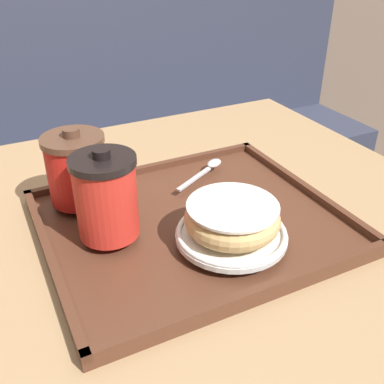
% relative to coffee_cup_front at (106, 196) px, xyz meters
% --- Properties ---
extents(booth_bench, '(1.78, 0.44, 1.00)m').
position_rel_coffee_cup_front_xyz_m(booth_bench, '(0.40, 0.88, -0.51)').
color(booth_bench, '#33384C').
rests_on(booth_bench, ground_plane).
extents(cafe_table, '(0.96, 0.88, 0.74)m').
position_rel_coffee_cup_front_xyz_m(cafe_table, '(0.12, 0.01, -0.26)').
color(cafe_table, tan).
rests_on(cafe_table, ground_plane).
extents(serving_tray, '(0.45, 0.39, 0.02)m').
position_rel_coffee_cup_front_xyz_m(serving_tray, '(0.13, -0.01, -0.08)').
color(serving_tray, '#512D1E').
rests_on(serving_tray, cafe_table).
extents(coffee_cup_front, '(0.09, 0.09, 0.13)m').
position_rel_coffee_cup_front_xyz_m(coffee_cup_front, '(0.00, 0.00, 0.00)').
color(coffee_cup_front, red).
rests_on(coffee_cup_front, serving_tray).
extents(coffee_cup_rear, '(0.10, 0.10, 0.12)m').
position_rel_coffee_cup_front_xyz_m(coffee_cup_rear, '(-0.01, 0.11, -0.01)').
color(coffee_cup_rear, red).
rests_on(coffee_cup_rear, serving_tray).
extents(plate_with_chocolate_donut, '(0.16, 0.16, 0.01)m').
position_rel_coffee_cup_front_xyz_m(plate_with_chocolate_donut, '(0.15, -0.09, -0.06)').
color(plate_with_chocolate_donut, white).
rests_on(plate_with_chocolate_donut, serving_tray).
extents(donut_chocolate_glazed, '(0.14, 0.14, 0.04)m').
position_rel_coffee_cup_front_xyz_m(donut_chocolate_glazed, '(0.15, -0.09, -0.03)').
color(donut_chocolate_glazed, '#DBB270').
rests_on(donut_chocolate_glazed, plate_with_chocolate_donut).
extents(spoon, '(0.12, 0.08, 0.01)m').
position_rel_coffee_cup_front_xyz_m(spoon, '(0.22, 0.11, -0.06)').
color(spoon, silver).
rests_on(spoon, serving_tray).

